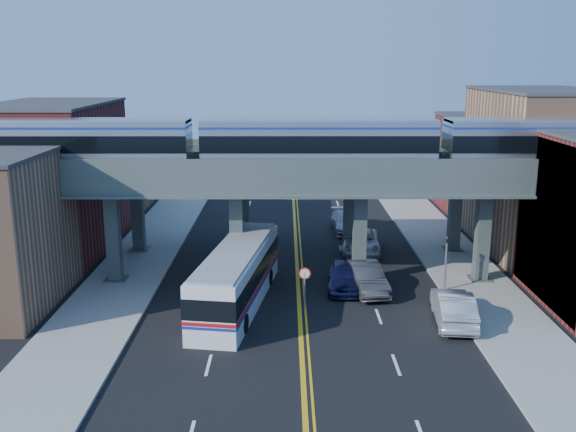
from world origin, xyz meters
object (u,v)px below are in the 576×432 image
at_px(transit_train, 318,143).
at_px(stop_sign, 305,282).
at_px(car_parked_curb, 453,307).
at_px(traffic_signal, 446,257).
at_px(car_lane_d, 346,222).
at_px(transit_bus, 237,277).
at_px(car_lane_b, 366,278).
at_px(car_lane_c, 361,242).
at_px(car_lane_a, 345,276).

xyz_separation_m(transit_train, stop_sign, (-0.94, -5.00, -7.43)).
relative_size(stop_sign, car_parked_curb, 0.47).
xyz_separation_m(traffic_signal, car_lane_d, (-4.84, 14.89, -1.48)).
xyz_separation_m(transit_bus, car_lane_d, (8.05, 16.90, -0.88)).
distance_m(car_lane_b, car_lane_c, 8.51).
height_order(car_lane_b, car_lane_c, car_lane_b).
relative_size(car_lane_a, car_lane_b, 0.95).
bearing_deg(car_lane_c, traffic_signal, -58.86).
distance_m(traffic_signal, car_parked_curb, 5.11).
bearing_deg(car_lane_c, stop_sign, -106.76).
bearing_deg(transit_train, car_lane_a, -39.86).
distance_m(stop_sign, traffic_signal, 9.41).
bearing_deg(car_parked_curb, car_lane_d, -72.22).
bearing_deg(car_lane_a, transit_bus, -152.54).
relative_size(transit_train, traffic_signal, 11.07).
bearing_deg(car_lane_b, car_lane_a, 156.35).
height_order(transit_train, transit_bus, transit_train).
bearing_deg(traffic_signal, transit_bus, -171.14).
xyz_separation_m(car_lane_a, car_lane_c, (1.94, 8.10, -0.03)).
xyz_separation_m(transit_train, car_parked_curb, (7.26, -6.87, -8.28)).
distance_m(stop_sign, car_lane_c, 12.58).
distance_m(stop_sign, car_parked_curb, 8.45).
bearing_deg(car_parked_curb, car_lane_a, -38.54).
xyz_separation_m(transit_train, car_lane_a, (1.71, -1.43, -8.33)).
bearing_deg(car_lane_c, transit_bus, -124.07).
bearing_deg(car_parked_curb, transit_bus, -7.27).
distance_m(traffic_signal, transit_bus, 13.06).
bearing_deg(transit_bus, traffic_signal, -72.56).
distance_m(traffic_signal, car_lane_b, 5.12).
xyz_separation_m(traffic_signal, car_lane_c, (-4.30, 8.67, -1.47)).
bearing_deg(car_lane_d, car_lane_c, -88.04).
xyz_separation_m(stop_sign, car_lane_c, (4.60, 11.67, -0.93)).
bearing_deg(car_parked_curb, stop_sign, -6.92).
bearing_deg(car_parked_curb, traffic_signal, -92.23).
xyz_separation_m(transit_bus, car_lane_a, (6.65, 2.58, -0.84)).
bearing_deg(car_lane_a, car_parked_curb, -38.20).
bearing_deg(car_lane_a, stop_sign, -120.41).
height_order(car_lane_a, car_lane_d, car_lane_a).
height_order(stop_sign, car_lane_b, stop_sign).
height_order(transit_bus, car_lane_d, transit_bus).
relative_size(transit_bus, car_lane_d, 2.33).
xyz_separation_m(transit_bus, car_parked_curb, (12.19, -2.86, -0.78)).
relative_size(transit_train, car_lane_d, 8.06).
height_order(stop_sign, transit_bus, transit_bus).
bearing_deg(car_lane_b, car_lane_c, 78.37).
bearing_deg(car_lane_c, car_lane_b, -89.40).
relative_size(transit_train, car_parked_curb, 8.15).
xyz_separation_m(traffic_signal, transit_bus, (-12.89, -2.01, -0.60)).
xyz_separation_m(stop_sign, car_lane_d, (4.06, 17.89, -0.94)).
height_order(traffic_signal, car_lane_d, traffic_signal).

